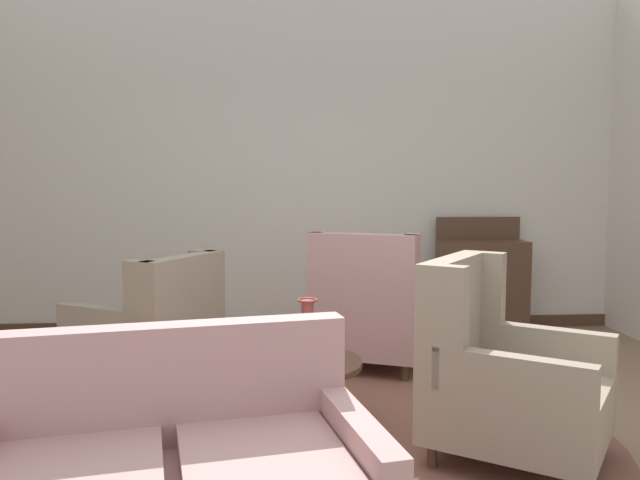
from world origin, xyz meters
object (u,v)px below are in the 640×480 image
at_px(coffee_table, 300,375).
at_px(armchair_back_corner, 502,378).
at_px(porcelain_vase, 308,336).
at_px(sideboard, 482,281).
at_px(armchair_near_window, 153,334).
at_px(armchair_far_left, 370,313).

xyz_separation_m(coffee_table, armchair_back_corner, (1.09, -0.48, 0.11)).
bearing_deg(porcelain_vase, sideboard, 51.99).
distance_m(porcelain_vase, armchair_back_corner, 1.14).
bearing_deg(porcelain_vase, coffee_table, 136.72).
relative_size(armchair_near_window, armchair_back_corner, 0.97).
bearing_deg(coffee_table, porcelain_vase, -43.28).
distance_m(armchair_far_left, armchair_near_window, 1.70).
xyz_separation_m(armchair_near_window, sideboard, (2.93, 1.55, 0.10)).
height_order(porcelain_vase, armchair_near_window, armchair_near_window).
xyz_separation_m(porcelain_vase, armchair_back_corner, (1.04, -0.44, -0.14)).
bearing_deg(armchair_back_corner, coffee_table, 101.48).
relative_size(armchair_back_corner, sideboard, 1.02).
height_order(coffee_table, armchair_back_corner, armchair_back_corner).
height_order(coffee_table, porcelain_vase, porcelain_vase).
height_order(porcelain_vase, armchair_back_corner, armchair_back_corner).
height_order(porcelain_vase, sideboard, sideboard).
xyz_separation_m(coffee_table, porcelain_vase, (0.05, -0.04, 0.25)).
bearing_deg(armchair_back_corner, armchair_far_left, 50.34).
bearing_deg(porcelain_vase, armchair_near_window, 141.92).
bearing_deg(armchair_near_window, armchair_far_left, 136.07).
height_order(coffee_table, armchair_far_left, armchair_far_left).
xyz_separation_m(armchair_back_corner, sideboard, (0.83, 2.82, 0.07)).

